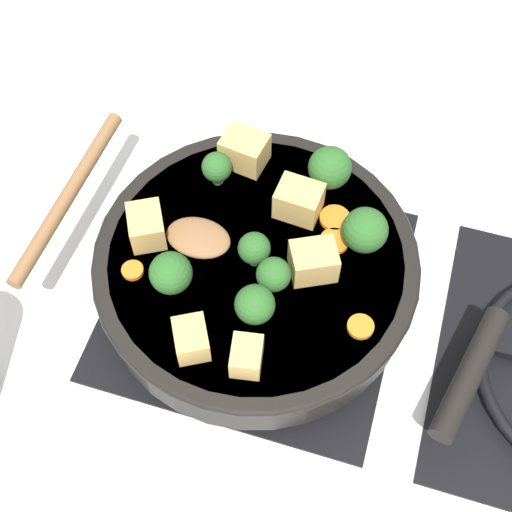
% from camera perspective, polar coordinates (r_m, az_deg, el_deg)
% --- Properties ---
extents(ground_plane, '(2.40, 2.40, 0.00)m').
position_cam_1_polar(ground_plane, '(0.80, -0.00, -3.05)').
color(ground_plane, silver).
extents(front_burner_grate, '(0.31, 0.31, 0.03)m').
position_cam_1_polar(front_burner_grate, '(0.79, -0.00, -2.64)').
color(front_burner_grate, black).
rests_on(front_burner_grate, ground_plane).
extents(skillet_pan, '(0.34, 0.43, 0.06)m').
position_cam_1_polar(skillet_pan, '(0.75, 0.11, -1.03)').
color(skillet_pan, black).
rests_on(skillet_pan, front_burner_grate).
extents(wooden_spoon, '(0.23, 0.20, 0.02)m').
position_cam_1_polar(wooden_spoon, '(0.76, -10.50, 3.46)').
color(wooden_spoon, brown).
rests_on(wooden_spoon, skillet_pan).
extents(tofu_cube_center_large, '(0.04, 0.05, 0.04)m').
position_cam_1_polar(tofu_cube_center_large, '(0.74, 3.45, 4.44)').
color(tofu_cube_center_large, tan).
rests_on(tofu_cube_center_large, skillet_pan).
extents(tofu_cube_near_handle, '(0.04, 0.03, 0.03)m').
position_cam_1_polar(tofu_cube_near_handle, '(0.66, -0.76, -8.02)').
color(tofu_cube_near_handle, tan).
rests_on(tofu_cube_near_handle, skillet_pan).
extents(tofu_cube_east_chunk, '(0.05, 0.05, 0.03)m').
position_cam_1_polar(tofu_cube_east_chunk, '(0.73, -8.77, 2.37)').
color(tofu_cube_east_chunk, tan).
rests_on(tofu_cube_east_chunk, skillet_pan).
extents(tofu_cube_west_chunk, '(0.05, 0.04, 0.03)m').
position_cam_1_polar(tofu_cube_west_chunk, '(0.67, -5.21, -6.64)').
color(tofu_cube_west_chunk, tan).
rests_on(tofu_cube_west_chunk, skillet_pan).
extents(tofu_cube_back_piece, '(0.05, 0.06, 0.04)m').
position_cam_1_polar(tofu_cube_back_piece, '(0.71, 4.70, -0.15)').
color(tofu_cube_back_piece, tan).
rests_on(tofu_cube_back_piece, skillet_pan).
extents(tofu_cube_front_piece, '(0.04, 0.05, 0.04)m').
position_cam_1_polar(tofu_cube_front_piece, '(0.78, -0.92, 8.45)').
color(tofu_cube_front_piece, tan).
rests_on(tofu_cube_front_piece, skillet_pan).
extents(broccoli_floret_near_spoon, '(0.04, 0.04, 0.05)m').
position_cam_1_polar(broccoli_floret_near_spoon, '(0.69, -6.83, -1.38)').
color(broccoli_floret_near_spoon, '#709956').
rests_on(broccoli_floret_near_spoon, skillet_pan).
extents(broccoli_floret_center_top, '(0.04, 0.04, 0.05)m').
position_cam_1_polar(broccoli_floret_center_top, '(0.67, -0.10, -3.93)').
color(broccoli_floret_center_top, '#709956').
rests_on(broccoli_floret_center_top, skillet_pan).
extents(broccoli_floret_east_rim, '(0.03, 0.03, 0.04)m').
position_cam_1_polar(broccoli_floret_east_rim, '(0.70, -0.25, 0.62)').
color(broccoli_floret_east_rim, '#709956').
rests_on(broccoli_floret_east_rim, skillet_pan).
extents(broccoli_floret_west_rim, '(0.03, 0.03, 0.04)m').
position_cam_1_polar(broccoli_floret_west_rim, '(0.76, -3.15, 7.08)').
color(broccoli_floret_west_rim, '#709956').
rests_on(broccoli_floret_west_rim, skillet_pan).
extents(broccoli_floret_north_edge, '(0.05, 0.05, 0.05)m').
position_cam_1_polar(broccoli_floret_north_edge, '(0.72, 8.71, 2.04)').
color(broccoli_floret_north_edge, '#709956').
rests_on(broccoli_floret_north_edge, skillet_pan).
extents(broccoli_floret_south_cluster, '(0.03, 0.03, 0.04)m').
position_cam_1_polar(broccoli_floret_south_cluster, '(0.69, 1.42, -1.51)').
color(broccoli_floret_south_cluster, '#709956').
rests_on(broccoli_floret_south_cluster, skillet_pan).
extents(broccoli_floret_mid_floret, '(0.05, 0.05, 0.05)m').
position_cam_1_polar(broccoli_floret_mid_floret, '(0.76, 5.93, 7.03)').
color(broccoli_floret_mid_floret, '#709956').
rests_on(broccoli_floret_mid_floret, skillet_pan).
extents(carrot_slice_orange_thin, '(0.03, 0.03, 0.01)m').
position_cam_1_polar(carrot_slice_orange_thin, '(0.69, 8.36, -5.62)').
color(carrot_slice_orange_thin, orange).
rests_on(carrot_slice_orange_thin, skillet_pan).
extents(carrot_slice_near_center, '(0.03, 0.03, 0.01)m').
position_cam_1_polar(carrot_slice_near_center, '(0.74, 6.29, 1.18)').
color(carrot_slice_near_center, orange).
rests_on(carrot_slice_near_center, skillet_pan).
extents(carrot_slice_edge_slice, '(0.03, 0.03, 0.01)m').
position_cam_1_polar(carrot_slice_edge_slice, '(0.75, 6.32, 3.01)').
color(carrot_slice_edge_slice, orange).
rests_on(carrot_slice_edge_slice, skillet_pan).
extents(carrot_slice_under_broccoli, '(0.02, 0.02, 0.01)m').
position_cam_1_polar(carrot_slice_under_broccoli, '(0.72, -9.85, -1.14)').
color(carrot_slice_under_broccoli, orange).
rests_on(carrot_slice_under_broccoli, skillet_pan).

